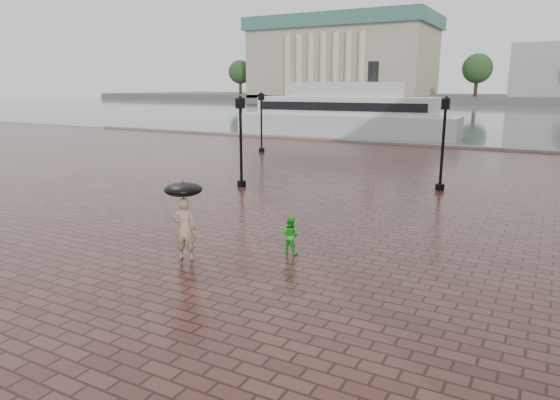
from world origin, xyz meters
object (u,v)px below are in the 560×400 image
Objects in this scene: child_pedestrian at (290,235)px; ferry_near at (346,114)px; street_lamps at (376,132)px; adult_pedestrian at (185,229)px.

child_pedestrian is 37.04m from ferry_near.
child_pedestrian is at bearing -74.32° from ferry_near.
adult_pedestrian is at bearing -89.94° from street_lamps.
ferry_near is at bearing -67.58° from child_pedestrian.
street_lamps is at bearing -112.03° from adult_pedestrian.
street_lamps is 18.70× the size of child_pedestrian.
child_pedestrian is at bearing -80.87° from street_lamps.
street_lamps reaches higher than adult_pedestrian.
street_lamps is 21.72m from ferry_near.
child_pedestrian is (2.49, -15.49, -1.75)m from street_lamps.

